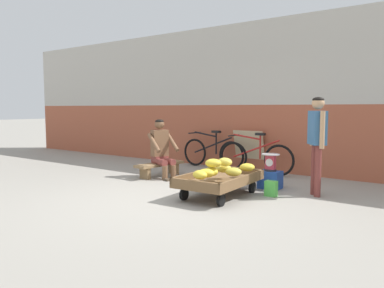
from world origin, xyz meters
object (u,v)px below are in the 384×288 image
Objects in this scene: low_bench at (160,166)px; weighing_scale at (270,162)px; bicycle_near_left at (212,152)px; customer_adult at (317,135)px; banana_cart at (220,181)px; bicycle_far_left at (255,157)px; plastic_crate at (270,180)px; sign_board at (249,150)px; shopping_bag at (271,189)px; vendor_seated at (162,149)px.

weighing_scale is (2.27, 0.23, 0.25)m from low_bench.
customer_adult is (2.80, -1.38, 0.60)m from bicycle_near_left.
low_bench is 2.29m from weighing_scale.
banana_cart is 2.21m from bicycle_far_left.
sign_board is at bearing 127.77° from plastic_crate.
sign_board is 2.58m from customer_adult.
customer_adult is at bearing 38.82° from shopping_bag.
sign_board is at bearing 60.08° from vendor_seated.
bicycle_near_left is (0.27, 1.53, 0.15)m from low_bench.
bicycle_near_left reaches higher than weighing_scale.
bicycle_far_left is (-0.46, 2.16, 0.11)m from banana_cart.
customer_adult reaches higher than bicycle_far_left.
bicycle_near_left is 3.18m from customer_adult.
plastic_crate is at bearing 115.49° from shopping_bag.
weighing_scale is at bearing 6.80° from vendor_seated.
weighing_scale is at bearing 68.56° from banana_cart.
customer_adult is at bearing 2.71° from low_bench.
bicycle_near_left and bicycle_far_left have the same top height.
low_bench is at bearing -122.36° from sign_board.
customer_adult is (1.96, -1.59, 0.52)m from sign_board.
banana_cart is 0.88× the size of bicycle_near_left.
bicycle_near_left reaches higher than plastic_crate.
low_bench is 3.13× the size of plastic_crate.
vendor_seated reaches higher than banana_cart.
bicycle_far_left is 6.92× the size of shopping_bag.
bicycle_far_left is at bearing 102.05° from banana_cart.
low_bench is 3.16m from customer_adult.
banana_cart is at bearing -22.35° from vendor_seated.
vendor_seated is 1.59m from bicycle_near_left.
customer_adult reaches higher than bicycle_near_left.
customer_adult reaches higher than vendor_seated.
bicycle_far_left is 1.09× the size of customer_adult.
low_bench is 0.38m from vendor_seated.
low_bench is 1.99m from bicycle_far_left.
banana_cart is at bearing -143.30° from shopping_bag.
customer_adult reaches higher than low_bench.
shopping_bag is (0.64, 0.48, -0.12)m from banana_cart.
weighing_scale is (0.00, -0.00, 0.30)m from plastic_crate.
vendor_seated is at bearing -96.79° from bicycle_near_left.
weighing_scale is at bearing 174.16° from customer_adult.
banana_cart is 1.67× the size of sign_board.
low_bench is 0.68× the size of bicycle_near_left.
vendor_seated is 4.75× the size of shopping_bag.
low_bench is at bearing -174.30° from weighing_scale.
plastic_crate is 0.58m from shopping_bag.
bicycle_near_left reaches higher than low_bench.
customer_adult reaches higher than banana_cart.
vendor_seated is 2.49m from shopping_bag.
sign_board reaches higher than shopping_bag.
vendor_seated reaches higher than shopping_bag.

